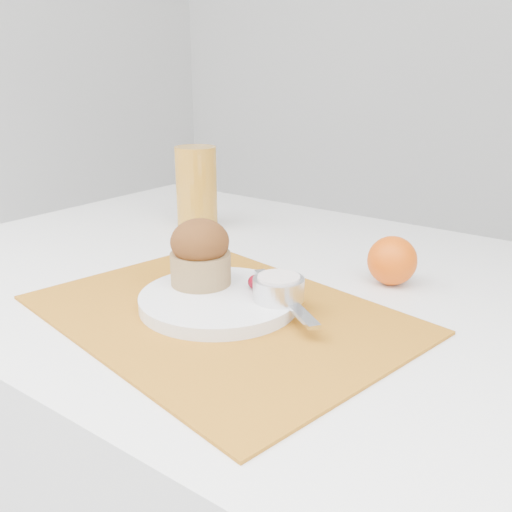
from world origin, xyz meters
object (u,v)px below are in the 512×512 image
Objects in this scene: table at (271,483)px; orange at (392,261)px; plate at (219,300)px; muffin at (200,253)px; juice_glass at (197,188)px.

orange is at bearing 27.78° from table.
plate is at bearing -85.69° from table.
plate is 0.07m from muffin.
table is 0.54m from juice_glass.
juice_glass is (-0.28, 0.27, 0.06)m from plate.
table is 0.44m from orange.
table is at bearing 74.60° from muffin.
juice_glass is at bearing 136.34° from plate.
juice_glass is (-0.27, 0.13, 0.45)m from table.
plate is 2.91× the size of orange.
orange is 0.45× the size of juice_glass.
juice_glass reaches higher than muffin.
plate is 1.95× the size of muffin.
orange is at bearing 56.78° from plate.
table is at bearing -152.22° from orange.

